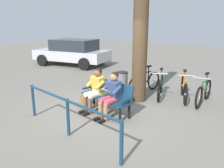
# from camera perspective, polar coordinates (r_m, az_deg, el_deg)

# --- Properties ---
(ground_plane) EXTENTS (40.00, 40.00, 0.00)m
(ground_plane) POSITION_cam_1_polar(r_m,az_deg,el_deg) (6.37, -3.31, -7.15)
(ground_plane) COLOR slate
(bench) EXTENTS (1.66, 0.76, 0.87)m
(bench) POSITION_cam_1_polar(r_m,az_deg,el_deg) (6.25, -1.08, -2.61)
(bench) COLOR navy
(bench) RESTS_ON ground
(person_reading) EXTENTS (0.54, 0.81, 1.20)m
(person_reading) POSITION_cam_1_polar(r_m,az_deg,el_deg) (5.87, -0.12, -2.19)
(person_reading) COLOR #334772
(person_reading) RESTS_ON ground
(person_companion) EXTENTS (0.54, 0.81, 1.20)m
(person_companion) POSITION_cam_1_polar(r_m,az_deg,el_deg) (6.33, -4.11, -0.92)
(person_companion) COLOR gold
(person_companion) RESTS_ON ground
(handbag) EXTENTS (0.33, 0.23, 0.24)m
(handbag) POSITION_cam_1_polar(r_m,az_deg,el_deg) (7.05, -6.98, -3.93)
(handbag) COLOR olive
(handbag) RESTS_ON ground
(tree_trunk) EXTENTS (0.45, 0.45, 4.00)m
(tree_trunk) POSITION_cam_1_polar(r_m,az_deg,el_deg) (6.96, 7.09, 11.65)
(tree_trunk) COLOR #4C3823
(tree_trunk) RESTS_ON ground
(litter_bin) EXTENTS (0.38, 0.38, 0.80)m
(litter_bin) POSITION_cam_1_polar(r_m,az_deg,el_deg) (7.76, 2.58, 0.17)
(litter_bin) COLOR slate
(litter_bin) RESTS_ON ground
(bicycle_silver) EXTENTS (0.48, 1.68, 0.94)m
(bicycle_silver) POSITION_cam_1_polar(r_m,az_deg,el_deg) (7.47, 21.93, -1.92)
(bicycle_silver) COLOR black
(bicycle_silver) RESTS_ON ground
(bicycle_green) EXTENTS (0.76, 1.56, 0.94)m
(bicycle_green) POSITION_cam_1_polar(r_m,az_deg,el_deg) (7.65, 17.54, -1.11)
(bicycle_green) COLOR black
(bicycle_green) RESTS_ON ground
(bicycle_red) EXTENTS (0.68, 1.60, 0.94)m
(bicycle_red) POSITION_cam_1_polar(r_m,az_deg,el_deg) (7.72, 11.95, -0.57)
(bicycle_red) COLOR black
(bicycle_red) RESTS_ON ground
(bicycle_purple) EXTENTS (0.51, 1.66, 0.94)m
(bicycle_purple) POSITION_cam_1_polar(r_m,az_deg,el_deg) (8.13, 8.19, 0.42)
(bicycle_purple) COLOR black
(bicycle_purple) RESTS_ON ground
(railing_fence) EXTENTS (3.15, 0.52, 0.85)m
(railing_fence) POSITION_cam_1_polar(r_m,az_deg,el_deg) (5.03, -11.02, -6.42)
(railing_fence) COLOR navy
(railing_fence) RESTS_ON ground
(parked_car) EXTENTS (4.47, 2.64, 1.47)m
(parked_car) POSITION_cam_1_polar(r_m,az_deg,el_deg) (13.21, -9.79, 7.95)
(parked_car) COLOR silver
(parked_car) RESTS_ON ground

